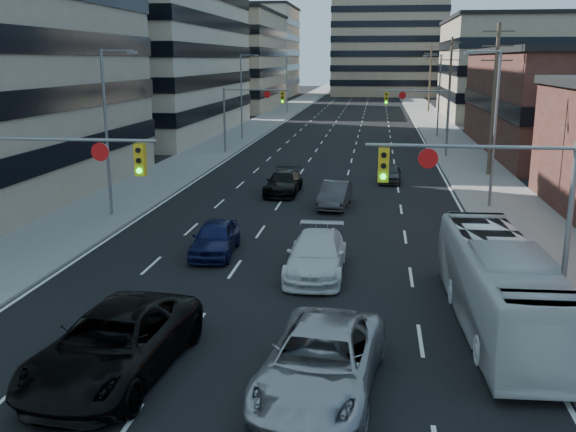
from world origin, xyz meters
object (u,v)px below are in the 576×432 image
at_px(black_pickup, 114,344).
at_px(white_van, 316,255).
at_px(sedan_blue, 215,238).
at_px(transit_bus, 500,285).
at_px(silver_suv, 321,362).

height_order(black_pickup, white_van, black_pickup).
xyz_separation_m(black_pickup, sedan_blue, (-0.05, 11.41, -0.16)).
bearing_deg(transit_bus, silver_suv, -139.75).
distance_m(white_van, silver_suv, 9.52).
xyz_separation_m(silver_suv, transit_bus, (5.31, 4.94, 0.59)).
distance_m(black_pickup, silver_suv, 5.67).
distance_m(transit_bus, sedan_blue, 12.89).
height_order(black_pickup, transit_bus, transit_bus).
height_order(white_van, transit_bus, transit_bus).
relative_size(white_van, transit_bus, 0.54).
bearing_deg(white_van, transit_bus, -35.76).
bearing_deg(black_pickup, sedan_blue, 94.94).
bearing_deg(silver_suv, black_pickup, -175.74).
distance_m(silver_suv, transit_bus, 7.28).
relative_size(silver_suv, transit_bus, 0.60).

